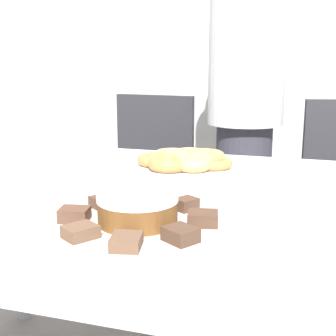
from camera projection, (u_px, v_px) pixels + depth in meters
wall_back at (254, 16)px, 2.55m from camera, size 8.00×0.05×2.60m
table at (164, 222)px, 1.16m from camera, size 1.66×1.08×0.74m
person_standing at (246, 106)px, 1.93m from camera, size 0.31×0.31×1.65m
office_chair_left at (142, 198)px, 2.19m from camera, size 0.49×0.49×0.90m
plate_cake at (138, 225)px, 0.92m from camera, size 0.35×0.35×0.01m
plate_donuts at (187, 166)px, 1.43m from camera, size 0.36×0.36×0.01m
frosted_cake at (138, 209)px, 0.91m from camera, size 0.16×0.16×0.06m
lamington_0 at (74, 214)px, 0.92m from camera, size 0.07×0.06×0.03m
lamington_1 at (80, 232)px, 0.83m from camera, size 0.07×0.07×0.02m
lamington_2 at (126, 242)px, 0.79m from camera, size 0.06×0.07×0.02m
lamington_3 at (181, 234)px, 0.82m from camera, size 0.07×0.07×0.03m
lamington_4 at (203, 218)px, 0.90m from camera, size 0.07×0.06×0.03m
lamington_5 at (186, 204)px, 0.99m from camera, size 0.06×0.06×0.03m
lamington_6 at (147, 198)px, 1.03m from camera, size 0.05×0.05×0.02m
lamington_7 at (103, 202)px, 1.01m from camera, size 0.07×0.07×0.02m
donut_0 at (187, 159)px, 1.42m from camera, size 0.12×0.12×0.03m
donut_1 at (204, 157)px, 1.45m from camera, size 0.13×0.13×0.04m
donut_2 at (190, 155)px, 1.48m from camera, size 0.12×0.12×0.04m
donut_3 at (172, 155)px, 1.48m from camera, size 0.12×0.12×0.03m
donut_4 at (154, 160)px, 1.42m from camera, size 0.10×0.10×0.03m
donut_5 at (168, 164)px, 1.36m from camera, size 0.12×0.12×0.04m
donut_6 at (193, 164)px, 1.35m from camera, size 0.11×0.11×0.04m
donut_7 at (213, 163)px, 1.38m from camera, size 0.12×0.12×0.03m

